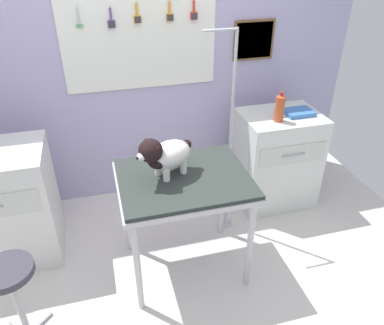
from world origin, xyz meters
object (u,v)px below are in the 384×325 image
Objects in this scene: grooming_table at (184,187)px; cabinet_right at (276,159)px; grooming_arm at (229,146)px; soda_bottle at (280,108)px; dog at (164,155)px; stool at (11,283)px.

cabinet_right reaches higher than grooming_table.
soda_bottle is (0.48, 0.14, 0.21)m from grooming_arm.
dog is 0.69× the size of stool.
stool is 2.27m from soda_bottle.
grooming_arm is 1.75m from stool.
grooming_table reaches higher than stool.
dog is (-0.12, 0.04, 0.25)m from grooming_table.
grooming_arm is at bearing 39.42° from grooming_table.
grooming_arm reaches higher than dog.
grooming_arm reaches higher than soda_bottle.
stool is (-1.12, -0.32, -0.25)m from grooming_table.
stool is at bearing -157.73° from soda_bottle.
cabinet_right is at bearing 23.40° from grooming_arm.
dog is 1.16m from soda_bottle.
soda_bottle is (-0.09, -0.10, 0.56)m from cabinet_right.
grooming_arm is at bearing -156.60° from cabinet_right.
grooming_table is 3.57× the size of soda_bottle.
stool is (-2.14, -0.94, 0.04)m from cabinet_right.
grooming_table is 1.23m from cabinet_right.
stool is (-1.00, -0.36, -0.51)m from dog.
stool is 2.43× the size of soda_bottle.
dog reaches higher than soda_bottle.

